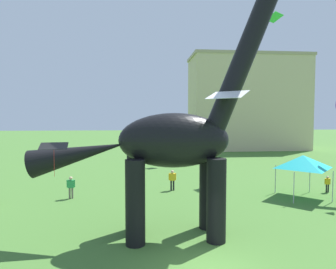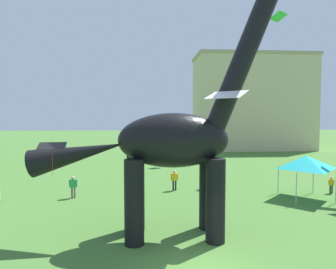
{
  "view_description": "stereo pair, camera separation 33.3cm",
  "coord_description": "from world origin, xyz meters",
  "px_view_note": "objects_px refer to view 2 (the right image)",
  "views": [
    {
      "loc": [
        -2.34,
        -10.32,
        5.66
      ],
      "look_at": [
        -0.96,
        4.95,
        4.77
      ],
      "focal_mm": 31.8,
      "sensor_mm": 36.0,
      "label": 1
    },
    {
      "loc": [
        -2.01,
        -10.34,
        5.66
      ],
      "look_at": [
        -0.96,
        4.95,
        4.77
      ],
      "focal_mm": 31.8,
      "sensor_mm": 36.0,
      "label": 2
    }
  ],
  "objects_px": {
    "person_near_flyer": "(331,183)",
    "kite_high_left": "(52,146)",
    "festival_canopy_tent": "(306,162)",
    "kite_high_right": "(175,126)",
    "dinosaur_sculpture": "(172,140)",
    "person_strolling_adult": "(73,185)",
    "person_far_spectator": "(174,178)",
    "kite_trailing": "(227,95)",
    "kite_mid_right": "(279,17)"
  },
  "relations": [
    {
      "from": "person_near_flyer",
      "to": "festival_canopy_tent",
      "type": "distance_m",
      "value": 3.41
    },
    {
      "from": "kite_high_left",
      "to": "kite_trailing",
      "type": "relative_size",
      "value": 0.62
    },
    {
      "from": "dinosaur_sculpture",
      "to": "kite_mid_right",
      "type": "relative_size",
      "value": 6.41
    },
    {
      "from": "kite_trailing",
      "to": "kite_high_right",
      "type": "distance_m",
      "value": 21.84
    },
    {
      "from": "dinosaur_sculpture",
      "to": "person_far_spectator",
      "type": "xyz_separation_m",
      "value": [
        0.9,
        8.77,
        -3.63
      ]
    },
    {
      "from": "dinosaur_sculpture",
      "to": "kite_high_left",
      "type": "distance_m",
      "value": 5.38
    },
    {
      "from": "person_strolling_adult",
      "to": "kite_high_right",
      "type": "distance_m",
      "value": 16.38
    },
    {
      "from": "kite_high_left",
      "to": "kite_high_right",
      "type": "distance_m",
      "value": 24.26
    },
    {
      "from": "kite_high_left",
      "to": "kite_high_right",
      "type": "xyz_separation_m",
      "value": [
        6.73,
        23.31,
        0.07
      ]
    },
    {
      "from": "dinosaur_sculpture",
      "to": "person_strolling_adult",
      "type": "xyz_separation_m",
      "value": [
        -6.38,
        7.11,
        -3.64
      ]
    },
    {
      "from": "kite_high_left",
      "to": "kite_high_right",
      "type": "bearing_deg",
      "value": 73.89
    },
    {
      "from": "festival_canopy_tent",
      "to": "kite_high_left",
      "type": "distance_m",
      "value": 17.0
    },
    {
      "from": "person_near_flyer",
      "to": "kite_high_left",
      "type": "height_order",
      "value": "kite_high_left"
    },
    {
      "from": "person_strolling_adult",
      "to": "kite_high_right",
      "type": "relative_size",
      "value": 0.94
    },
    {
      "from": "person_near_flyer",
      "to": "kite_trailing",
      "type": "distance_m",
      "value": 14.37
    },
    {
      "from": "dinosaur_sculpture",
      "to": "kite_high_left",
      "type": "bearing_deg",
      "value": -138.21
    },
    {
      "from": "person_near_flyer",
      "to": "kite_mid_right",
      "type": "relative_size",
      "value": 0.63
    },
    {
      "from": "person_far_spectator",
      "to": "kite_high_right",
      "type": "bearing_deg",
      "value": -6.97
    },
    {
      "from": "festival_canopy_tent",
      "to": "kite_mid_right",
      "type": "bearing_deg",
      "value": 78.58
    },
    {
      "from": "dinosaur_sculpture",
      "to": "person_far_spectator",
      "type": "relative_size",
      "value": 8.06
    },
    {
      "from": "dinosaur_sculpture",
      "to": "kite_high_right",
      "type": "distance_m",
      "value": 20.75
    },
    {
      "from": "festival_canopy_tent",
      "to": "kite_high_right",
      "type": "distance_m",
      "value": 16.76
    },
    {
      "from": "kite_mid_right",
      "to": "kite_high_left",
      "type": "xyz_separation_m",
      "value": [
        -16.33,
        -17.61,
        -10.88
      ]
    },
    {
      "from": "kite_mid_right",
      "to": "kite_trailing",
      "type": "relative_size",
      "value": 0.99
    },
    {
      "from": "dinosaur_sculpture",
      "to": "kite_trailing",
      "type": "bearing_deg",
      "value": -13.75
    },
    {
      "from": "person_far_spectator",
      "to": "person_strolling_adult",
      "type": "distance_m",
      "value": 7.46
    },
    {
      "from": "person_near_flyer",
      "to": "festival_canopy_tent",
      "type": "relative_size",
      "value": 0.39
    },
    {
      "from": "festival_canopy_tent",
      "to": "kite_high_right",
      "type": "xyz_separation_m",
      "value": [
        -7.78,
        14.7,
        2.13
      ]
    },
    {
      "from": "person_strolling_adult",
      "to": "kite_high_left",
      "type": "distance_m",
      "value": 10.57
    },
    {
      "from": "festival_canopy_tent",
      "to": "kite_trailing",
      "type": "bearing_deg",
      "value": -137.01
    },
    {
      "from": "person_strolling_adult",
      "to": "kite_mid_right",
      "type": "bearing_deg",
      "value": -54.55
    },
    {
      "from": "kite_mid_right",
      "to": "person_near_flyer",
      "type": "bearing_deg",
      "value": -83.91
    },
    {
      "from": "person_near_flyer",
      "to": "person_strolling_adult",
      "type": "relative_size",
      "value": 0.8
    },
    {
      "from": "festival_canopy_tent",
      "to": "kite_high_left",
      "type": "xyz_separation_m",
      "value": [
        -14.51,
        -8.61,
        2.05
      ]
    },
    {
      "from": "festival_canopy_tent",
      "to": "kite_high_left",
      "type": "height_order",
      "value": "kite_high_left"
    },
    {
      "from": "festival_canopy_tent",
      "to": "kite_trailing",
      "type": "distance_m",
      "value": 11.12
    },
    {
      "from": "festival_canopy_tent",
      "to": "person_far_spectator",
      "type": "bearing_deg",
      "value": 162.47
    },
    {
      "from": "person_far_spectator",
      "to": "kite_mid_right",
      "type": "xyz_separation_m",
      "value": [
        10.75,
        6.18,
        14.53
      ]
    },
    {
      "from": "kite_high_left",
      "to": "person_near_flyer",
      "type": "bearing_deg",
      "value": 29.68
    },
    {
      "from": "person_far_spectator",
      "to": "kite_trailing",
      "type": "xyz_separation_m",
      "value": [
        1.37,
        -9.87,
        5.69
      ]
    },
    {
      "from": "person_strolling_adult",
      "to": "kite_high_left",
      "type": "relative_size",
      "value": 1.25
    },
    {
      "from": "person_near_flyer",
      "to": "kite_trailing",
      "type": "height_order",
      "value": "kite_trailing"
    },
    {
      "from": "kite_high_left",
      "to": "kite_mid_right",
      "type": "bearing_deg",
      "value": 47.16
    },
    {
      "from": "dinosaur_sculpture",
      "to": "person_far_spectator",
      "type": "bearing_deg",
      "value": 96.28
    },
    {
      "from": "kite_mid_right",
      "to": "kite_trailing",
      "type": "xyz_separation_m",
      "value": [
        -9.38,
        -16.05,
        -8.84
      ]
    },
    {
      "from": "person_near_flyer",
      "to": "kite_trailing",
      "type": "xyz_separation_m",
      "value": [
        -10.21,
        -8.22,
        5.89
      ]
    },
    {
      "from": "person_near_flyer",
      "to": "person_far_spectator",
      "type": "distance_m",
      "value": 11.7
    },
    {
      "from": "person_far_spectator",
      "to": "kite_high_left",
      "type": "bearing_deg",
      "value": 152.56
    },
    {
      "from": "person_near_flyer",
      "to": "kite_high_right",
      "type": "height_order",
      "value": "kite_high_right"
    },
    {
      "from": "festival_canopy_tent",
      "to": "kite_mid_right",
      "type": "xyz_separation_m",
      "value": [
        1.82,
        9.0,
        12.94
      ]
    }
  ]
}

